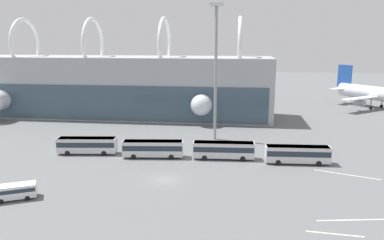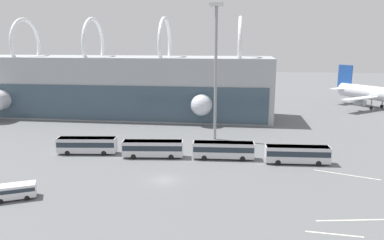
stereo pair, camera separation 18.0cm
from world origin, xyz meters
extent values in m
plane|color=slate|center=(0.00, 0.00, 0.00)|extent=(440.00, 440.00, 0.00)
cube|color=#9EA3A8|center=(-52.83, 51.32, 8.87)|extent=(147.84, 18.82, 17.74)
cube|color=#384C5B|center=(-52.83, 41.80, 5.38)|extent=(144.89, 0.20, 9.75)
torus|color=white|center=(-52.83, 51.32, 21.10)|extent=(1.10, 16.05, 16.05)
torus|color=white|center=(-31.34, 51.32, 21.10)|extent=(1.10, 16.05, 16.05)
torus|color=white|center=(-9.86, 51.32, 21.10)|extent=(1.10, 16.05, 16.05)
torus|color=white|center=(11.62, 51.32, 21.10)|extent=(1.10, 16.05, 16.05)
cylinder|color=white|center=(-56.17, 52.68, 5.75)|extent=(6.37, 30.47, 5.74)
cone|color=white|center=(-56.48, 67.85, 5.75)|extent=(5.59, 6.78, 5.46)
cube|color=white|center=(-56.20, 54.53, 4.75)|extent=(32.57, 4.28, 0.35)
cylinder|color=gray|center=(-47.10, 54.72, 3.16)|extent=(2.75, 4.02, 2.67)
cylinder|color=gray|center=(-65.30, 54.34, 3.16)|extent=(2.75, 4.02, 2.67)
cube|color=#19724C|center=(-56.47, 67.11, 10.61)|extent=(0.52, 5.60, 8.00)
cube|color=white|center=(-56.47, 67.11, 6.33)|extent=(15.00, 3.51, 0.28)
cylinder|color=gray|center=(-55.96, 42.50, 2.86)|extent=(0.36, 0.36, 4.63)
cylinder|color=black|center=(-55.96, 42.50, 0.55)|extent=(0.47, 1.11, 1.10)
cylinder|color=gray|center=(-52.47, 54.61, 2.86)|extent=(0.36, 0.36, 4.63)
cylinder|color=black|center=(-52.47, 54.61, 0.55)|extent=(0.47, 1.11, 1.10)
cylinder|color=gray|center=(-59.94, 54.45, 2.86)|extent=(0.36, 0.36, 4.63)
cylinder|color=black|center=(-59.94, 54.45, 0.55)|extent=(0.47, 1.11, 1.10)
cylinder|color=silver|center=(1.30, 55.76, 5.55)|extent=(6.89, 30.37, 5.73)
sphere|color=silver|center=(1.88, 40.69, 5.55)|extent=(5.61, 5.61, 5.61)
cone|color=silver|center=(0.72, 70.84, 5.55)|extent=(5.69, 6.83, 5.44)
cube|color=silver|center=(1.23, 57.60, 4.55)|extent=(31.96, 4.81, 0.35)
cylinder|color=gray|center=(10.14, 57.95, 3.25)|extent=(2.24, 3.76, 2.10)
cylinder|color=gray|center=(-7.68, 57.26, 3.25)|extent=(2.24, 3.76, 2.10)
cube|color=#1E4799|center=(0.74, 70.10, 10.80)|extent=(0.64, 6.17, 8.80)
cube|color=silver|center=(0.74, 70.10, 6.12)|extent=(15.00, 3.77, 0.28)
cylinder|color=gray|center=(1.69, 45.65, 2.76)|extent=(0.36, 0.36, 4.43)
cylinder|color=black|center=(1.69, 45.65, 0.55)|extent=(0.49, 1.12, 1.10)
cylinder|color=gray|center=(4.95, 57.75, 2.76)|extent=(0.36, 0.36, 4.43)
cylinder|color=black|center=(4.95, 57.75, 0.55)|extent=(0.49, 1.12, 1.10)
cylinder|color=gray|center=(-2.49, 57.46, 2.76)|extent=(0.36, 0.36, 4.43)
cylinder|color=black|center=(-2.49, 57.46, 0.55)|extent=(0.49, 1.12, 1.10)
cylinder|color=silver|center=(58.76, 71.90, 5.05)|extent=(23.42, 27.72, 4.65)
cone|color=silver|center=(48.87, 84.31, 5.05)|extent=(7.80, 8.20, 4.42)
cube|color=silver|center=(57.56, 73.42, 4.24)|extent=(28.23, 23.38, 0.35)
cylinder|color=gray|center=(50.19, 67.54, 2.96)|extent=(3.86, 4.11, 2.05)
cube|color=#1E4799|center=(49.35, 83.71, 9.78)|extent=(3.83, 4.66, 8.07)
cube|color=silver|center=(49.35, 83.71, 5.51)|extent=(11.44, 10.04, 0.28)
cylinder|color=gray|center=(59.92, 75.30, 2.57)|extent=(0.36, 0.36, 4.04)
cylinder|color=black|center=(59.92, 75.30, 0.55)|extent=(1.04, 1.14, 1.10)
cylinder|color=gray|center=(55.19, 71.53, 2.57)|extent=(0.36, 0.36, 4.04)
cylinder|color=black|center=(55.19, 71.53, 0.55)|extent=(1.04, 1.14, 1.10)
cube|color=silver|center=(-18.29, 12.35, 1.85)|extent=(11.95, 3.93, 2.95)
cube|color=#232D38|center=(-18.29, 12.35, 2.14)|extent=(11.72, 3.94, 1.03)
cube|color=silver|center=(-18.29, 12.35, 3.26)|extent=(11.59, 3.82, 0.12)
cylinder|color=black|center=(-14.82, 13.97, 0.50)|extent=(1.03, 0.41, 1.00)
cylinder|color=black|center=(-14.55, 11.56, 0.50)|extent=(1.03, 0.41, 1.00)
cylinder|color=black|center=(-22.04, 13.15, 0.50)|extent=(1.03, 0.41, 1.00)
cylinder|color=black|center=(-21.77, 10.74, 0.50)|extent=(1.03, 0.41, 1.00)
cube|color=silver|center=(-4.60, 11.70, 1.85)|extent=(11.94, 3.87, 2.95)
cube|color=#232D38|center=(-4.60, 11.70, 2.14)|extent=(11.71, 3.87, 1.03)
cube|color=silver|center=(-4.60, 11.70, 3.26)|extent=(11.58, 3.75, 0.12)
cylinder|color=black|center=(-1.11, 13.30, 0.50)|extent=(1.03, 0.41, 1.00)
cylinder|color=black|center=(-0.85, 10.89, 0.50)|extent=(1.03, 0.41, 1.00)
cylinder|color=black|center=(-8.34, 12.52, 0.50)|extent=(1.03, 0.41, 1.00)
cylinder|color=black|center=(-8.08, 10.11, 0.50)|extent=(1.03, 0.41, 1.00)
cube|color=silver|center=(9.10, 12.50, 1.85)|extent=(11.85, 3.28, 2.95)
cube|color=#232D38|center=(9.10, 12.50, 2.14)|extent=(11.62, 3.30, 1.03)
cube|color=silver|center=(9.10, 12.50, 3.26)|extent=(11.50, 3.18, 0.12)
cylinder|color=black|center=(12.66, 13.91, 0.50)|extent=(1.02, 0.36, 1.00)
cylinder|color=black|center=(12.80, 11.49, 0.50)|extent=(1.02, 0.36, 1.00)
cylinder|color=black|center=(5.40, 13.50, 0.50)|extent=(1.02, 0.36, 1.00)
cylinder|color=black|center=(5.54, 11.08, 0.50)|extent=(1.02, 0.36, 1.00)
cube|color=silver|center=(22.80, 11.43, 1.85)|extent=(11.85, 3.24, 2.95)
cube|color=#232D38|center=(22.80, 11.43, 2.14)|extent=(11.61, 3.26, 1.03)
cube|color=silver|center=(22.80, 11.43, 3.26)|extent=(11.49, 3.14, 0.12)
cylinder|color=black|center=(26.36, 12.83, 0.50)|extent=(1.01, 0.35, 1.00)
cylinder|color=black|center=(26.49, 10.41, 0.50)|extent=(1.01, 0.35, 1.00)
cylinder|color=black|center=(19.10, 12.44, 0.50)|extent=(1.01, 0.35, 1.00)
cylinder|color=black|center=(19.23, 10.02, 0.50)|extent=(1.01, 0.35, 1.00)
cube|color=silver|center=(-19.90, -10.12, 1.25)|extent=(6.24, 4.61, 1.90)
cube|color=#232D38|center=(-19.90, -10.12, 1.55)|extent=(6.09, 4.54, 0.57)
cylinder|color=black|center=(-18.84, -8.43, 0.35)|extent=(0.72, 0.51, 0.70)
cylinder|color=black|center=(-17.91, -10.28, 0.35)|extent=(0.72, 0.51, 0.70)
cylinder|color=black|center=(-21.89, -9.97, 0.35)|extent=(0.72, 0.51, 0.70)
cylinder|color=black|center=(-20.95, -11.82, 0.35)|extent=(0.72, 0.51, 0.70)
cylinder|color=gray|center=(6.46, 26.99, 14.83)|extent=(0.65, 0.65, 29.67)
cube|color=silver|center=(6.46, 26.99, 29.96)|extent=(2.94, 2.94, 0.74)
cube|color=silver|center=(27.81, -10.45, 0.00)|extent=(11.72, 2.22, 0.01)
cube|color=silver|center=(23.46, -14.61, 0.00)|extent=(6.58, 0.79, 0.01)
cube|color=silver|center=(30.34, 6.43, 0.00)|extent=(10.12, 3.92, 0.01)
camera|label=1|loc=(11.74, -56.87, 22.45)|focal=35.00mm
camera|label=2|loc=(11.92, -56.84, 22.45)|focal=35.00mm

